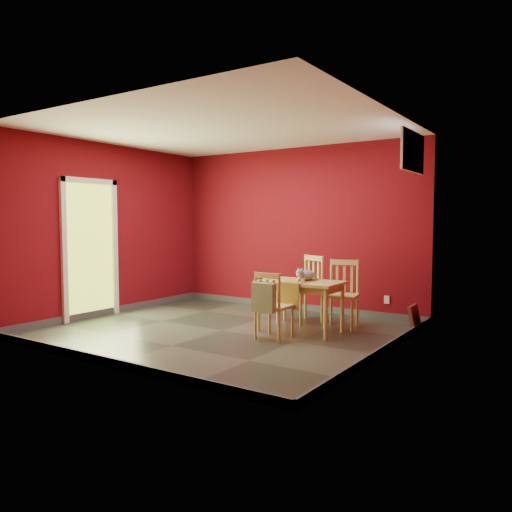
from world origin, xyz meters
The scene contains 13 objects.
ground centered at (0.00, 0.00, 0.00)m, with size 4.50×4.50×0.00m, color #2D342D.
room_shell centered at (0.00, 0.00, 0.05)m, with size 4.50×4.50×4.50m.
doorway centered at (-2.23, -0.40, 1.12)m, with size 0.06×1.01×2.13m.
window centered at (2.23, 1.00, 2.35)m, with size 0.05×0.90×0.50m.
outlet_plate centered at (1.60, 1.99, 0.30)m, with size 0.08×0.01×0.12m, color silver.
dining_table centered at (0.91, 0.53, 0.60)m, with size 1.12×0.67×0.69m.
table_runner centered at (0.91, 0.42, 0.64)m, with size 0.34×0.68×0.34m.
chair_far_left centered at (0.65, 1.17, 0.50)m, with size 0.60×0.60×0.98m.
chair_far_right centered at (1.26, 1.10, 0.48)m, with size 0.52×0.52×0.94m.
chair_near centered at (0.82, -0.03, 0.44)m, with size 0.41×0.41×0.85m.
tote_bag centered at (0.82, -0.24, 0.55)m, with size 0.31×0.18×0.43m.
cat centered at (0.97, 0.59, 0.79)m, with size 0.21×0.40×0.20m, color slate, non-canonical shape.
picture_frame centered at (2.19, 1.40, 0.18)m, with size 0.13×0.36×0.35m.
Camera 1 is at (4.09, -5.31, 1.49)m, focal length 35.00 mm.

